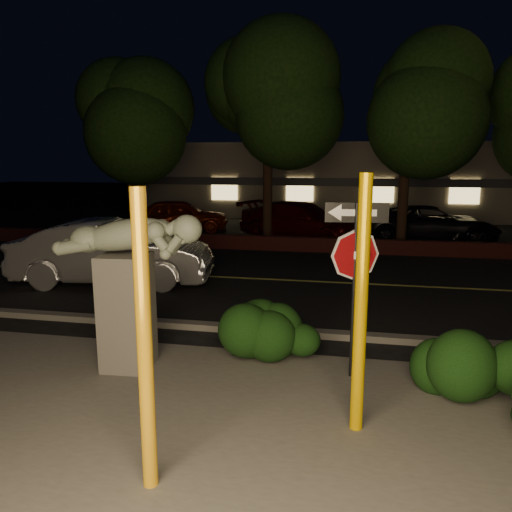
% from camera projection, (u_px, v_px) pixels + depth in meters
% --- Properties ---
extents(ground, '(90.00, 90.00, 0.00)m').
position_uv_depth(ground, '(327.00, 260.00, 15.98)').
color(ground, black).
rests_on(ground, ground).
extents(patio, '(14.00, 6.00, 0.02)m').
position_uv_depth(patio, '(269.00, 460.00, 5.39)').
color(patio, '#4C4944').
rests_on(patio, ground).
extents(road, '(80.00, 8.00, 0.01)m').
position_uv_depth(road, '(320.00, 282.00, 13.09)').
color(road, black).
rests_on(road, ground).
extents(lane_marking, '(80.00, 0.12, 0.00)m').
position_uv_depth(lane_marking, '(320.00, 282.00, 13.09)').
color(lane_marking, '#ADAD45').
rests_on(lane_marking, road).
extents(curb, '(80.00, 0.25, 0.12)m').
position_uv_depth(curb, '(305.00, 333.00, 9.13)').
color(curb, '#4C4944').
rests_on(curb, ground).
extents(brick_wall, '(40.00, 0.35, 0.50)m').
position_uv_depth(brick_wall, '(329.00, 245.00, 17.18)').
color(brick_wall, '#4C1918').
rests_on(brick_wall, ground).
extents(parking_lot, '(40.00, 12.00, 0.01)m').
position_uv_depth(parking_lot, '(336.00, 229.00, 22.71)').
color(parking_lot, black).
rests_on(parking_lot, ground).
extents(building, '(22.00, 10.20, 4.00)m').
position_uv_depth(building, '(342.00, 178.00, 30.01)').
color(building, slate).
rests_on(building, ground).
extents(tree_far_a, '(4.60, 4.60, 7.43)m').
position_uv_depth(tree_far_a, '(128.00, 102.00, 19.35)').
color(tree_far_a, black).
rests_on(tree_far_a, ground).
extents(tree_far_b, '(5.20, 5.20, 8.41)m').
position_uv_depth(tree_far_b, '(268.00, 79.00, 18.36)').
color(tree_far_b, black).
rests_on(tree_far_b, ground).
extents(tree_far_c, '(4.80, 4.80, 7.84)m').
position_uv_depth(tree_far_c, '(410.00, 85.00, 17.09)').
color(tree_far_c, black).
rests_on(tree_far_c, ground).
extents(yellow_pole_left, '(0.15, 0.15, 2.97)m').
position_uv_depth(yellow_pole_left, '(145.00, 345.00, 4.69)').
color(yellow_pole_left, gold).
rests_on(yellow_pole_left, ground).
extents(yellow_pole_right, '(0.15, 0.15, 3.06)m').
position_uv_depth(yellow_pole_right, '(361.00, 307.00, 5.71)').
color(yellow_pole_right, '#D8A300').
rests_on(yellow_pole_right, ground).
extents(signpost, '(0.88, 0.12, 2.60)m').
position_uv_depth(signpost, '(355.00, 256.00, 7.08)').
color(signpost, black).
rests_on(signpost, ground).
extents(sculpture, '(2.25, 0.75, 2.41)m').
position_uv_depth(sculpture, '(128.00, 275.00, 7.48)').
color(sculpture, '#4C4944').
rests_on(sculpture, ground).
extents(hedge_center, '(1.99, 1.08, 1.00)m').
position_uv_depth(hedge_center, '(280.00, 329.00, 8.05)').
color(hedge_center, black).
rests_on(hedge_center, ground).
extents(hedge_right, '(1.94, 1.53, 1.13)m').
position_uv_depth(hedge_right, '(476.00, 357.00, 6.75)').
color(hedge_right, black).
rests_on(hedge_right, ground).
extents(silver_sedan, '(5.19, 2.49, 1.64)m').
position_uv_depth(silver_sedan, '(113.00, 253.00, 12.77)').
color(silver_sedan, silver).
rests_on(silver_sedan, ground).
extents(parked_car_red, '(4.52, 2.78, 1.44)m').
position_uv_depth(parked_car_red, '(180.00, 215.00, 21.97)').
color(parked_car_red, maroon).
rests_on(parked_car_red, ground).
extents(parked_car_darkred, '(5.54, 3.88, 1.49)m').
position_uv_depth(parked_car_darkred, '(301.00, 221.00, 19.73)').
color(parked_car_darkred, '#430908').
rests_on(parked_car_darkred, ground).
extents(parked_car_dark, '(5.05, 2.40, 1.39)m').
position_uv_depth(parked_car_dark, '(431.00, 224.00, 19.28)').
color(parked_car_dark, black).
rests_on(parked_car_dark, ground).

